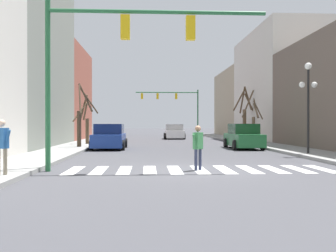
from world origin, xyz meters
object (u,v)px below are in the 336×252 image
traffic_signal_far (175,101)px  street_tree_left_near (253,120)px  street_tree_left_far (86,122)px  pedestrian_waiting_at_curb (2,142)px  car_parked_left_mid (109,137)px  traffic_signal_near (115,45)px  street_tree_right_mid (81,119)px  street_lamp_right_corner (308,89)px  pedestrian_on_right_sidewalk (198,144)px  car_parked_right_far (174,132)px  street_tree_right_far (245,115)px  car_parked_left_far (243,137)px

traffic_signal_far → street_tree_left_near: 25.02m
traffic_signal_far → street_tree_left_far: 27.93m
traffic_signal_far → pedestrian_waiting_at_curb: 45.19m
street_tree_left_far → pedestrian_waiting_at_curb: bearing=-88.9°
car_parked_left_mid → street_tree_left_far: street_tree_left_far is taller
traffic_signal_near → street_tree_right_mid: traffic_signal_near is taller
street_lamp_right_corner → pedestrian_on_right_sidewalk: bearing=-138.0°
traffic_signal_far → pedestrian_on_right_sidewalk: 42.53m
street_tree_right_mid → car_parked_right_far: bearing=66.2°
street_tree_right_mid → street_lamp_right_corner: bearing=-27.0°
street_lamp_right_corner → street_tree_right_far: 17.05m
car_parked_left_mid → street_tree_right_mid: street_tree_right_mid is taller
car_parked_left_far → street_tree_left_near: size_ratio=1.08×
street_tree_left_near → car_parked_right_far: bearing=118.5°
traffic_signal_far → pedestrian_on_right_sidewalk: (-2.08, -42.29, -4.00)m
pedestrian_waiting_at_curb → street_tree_left_near: street_tree_left_near is taller
street_tree_left_far → street_tree_right_far: bearing=26.4°
car_parked_right_far → traffic_signal_near: bearing=172.0°
traffic_signal_near → street_lamp_right_corner: bearing=31.8°
car_parked_right_far → pedestrian_waiting_at_curb: 31.41m
street_tree_left_far → street_tree_left_near: size_ratio=0.86×
car_parked_left_mid → street_tree_left_near: street_tree_left_near is taller
traffic_signal_near → car_parked_left_far: 14.53m
traffic_signal_far → car_parked_left_far: 30.79m
traffic_signal_far → street_tree_right_far: (5.29, -19.54, -2.44)m
street_tree_left_far → traffic_signal_far: bearing=72.1°
street_lamp_right_corner → street_tree_left_near: bearing=87.7°
traffic_signal_far → pedestrian_waiting_at_curb: (-8.19, -44.28, -3.83)m
street_tree_left_far → street_tree_right_mid: street_tree_right_mid is taller
street_tree_left_far → street_tree_left_near: (13.33, 2.04, 0.22)m
pedestrian_on_right_sidewalk → street_tree_left_near: bearing=-162.1°
street_lamp_right_corner → car_parked_right_far: street_lamp_right_corner is taller
car_parked_left_far → street_tree_left_far: 11.75m
car_parked_left_mid → street_lamp_right_corner: bearing=-120.3°
car_parked_right_far → pedestrian_waiting_at_curb: (-7.21, -30.57, 0.37)m
pedestrian_on_right_sidewalk → pedestrian_waiting_at_curb: pedestrian_waiting_at_curb is taller
car_parked_right_far → street_tree_right_far: size_ratio=0.83×
street_lamp_right_corner → pedestrian_waiting_at_curb: 14.88m
car_parked_right_far → car_parked_left_mid: bearing=162.0°
car_parked_right_far → street_tree_left_far: size_ratio=1.12×
pedestrian_on_right_sidewalk → street_tree_left_far: 17.16m
traffic_signal_near → street_tree_right_far: bearing=65.7°
pedestrian_on_right_sidewalk → traffic_signal_far: bearing=-143.9°
pedestrian_on_right_sidewalk → street_tree_left_far: (-6.44, 15.88, 0.81)m
street_tree_left_far → street_tree_right_far: 15.44m
pedestrian_on_right_sidewalk → street_tree_left_near: street_tree_left_near is taller
car_parked_right_far → car_parked_left_mid: (-5.39, -16.59, 0.02)m
street_tree_right_mid → street_tree_left_near: street_tree_left_near is taller
pedestrian_on_right_sidewalk → street_tree_right_mid: size_ratio=0.38×
pedestrian_on_right_sidewalk → street_lamp_right_corner: bearing=170.9°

